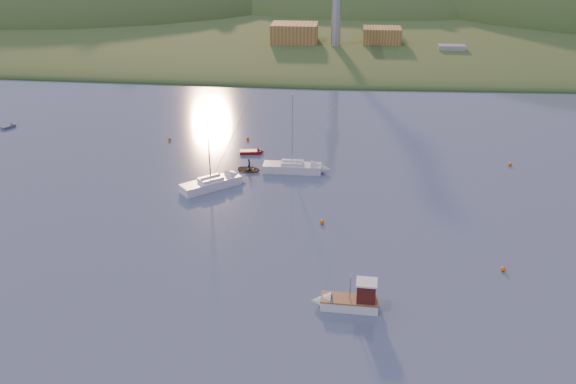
# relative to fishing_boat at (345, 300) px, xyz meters

# --- Properties ---
(shore_slope) EXTENTS (640.00, 150.00, 7.00)m
(shore_slope) POSITION_rel_fishing_boat_xyz_m (-5.23, 149.31, -0.86)
(shore_slope) COLOR #385221
(shore_slope) RESTS_ON ground
(hill_left) EXTENTS (170.00, 140.00, 44.00)m
(hill_left) POSITION_rel_fishing_boat_xyz_m (-95.23, 184.31, -0.86)
(hill_left) COLOR #385221
(hill_left) RESTS_ON ground
(hill_center) EXTENTS (140.00, 120.00, 36.00)m
(hill_center) POSITION_rel_fishing_boat_xyz_m (4.77, 194.31, -0.86)
(hill_center) COLOR #385221
(hill_center) RESTS_ON ground
(hillside_trees) EXTENTS (280.00, 50.00, 32.00)m
(hillside_trees) POSITION_rel_fishing_boat_xyz_m (-5.23, 169.31, -0.86)
(hillside_trees) COLOR #1A4B1C
(hillside_trees) RESTS_ON ground
(wharf) EXTENTS (42.00, 16.00, 2.40)m
(wharf) POSITION_rel_fishing_boat_xyz_m (-0.23, 106.31, 0.34)
(wharf) COLOR slate
(wharf) RESTS_ON ground
(shed_west) EXTENTS (11.00, 8.00, 4.80)m
(shed_west) POSITION_rel_fishing_boat_xyz_m (-13.23, 107.31, 3.94)
(shed_west) COLOR #925F30
(shed_west) RESTS_ON wharf
(shed_east) EXTENTS (9.00, 7.00, 4.00)m
(shed_east) POSITION_rel_fishing_boat_xyz_m (7.77, 108.31, 3.54)
(shed_east) COLOR #925F30
(shed_east) RESTS_ON wharf
(fishing_boat) EXTENTS (6.18, 2.24, 3.88)m
(fishing_boat) POSITION_rel_fishing_boat_xyz_m (0.00, 0.00, 0.00)
(fishing_boat) COLOR white
(fishing_boat) RESTS_ON ground
(sailboat_near) EXTENTS (7.56, 6.98, 11.00)m
(sailboat_near) POSITION_rel_fishing_boat_xyz_m (-17.40, 25.29, -0.14)
(sailboat_near) COLOR white
(sailboat_near) RESTS_ON ground
(sailboat_far) EXTENTS (7.91, 2.46, 10.94)m
(sailboat_far) POSITION_rel_fishing_boat_xyz_m (-7.45, 31.77, -0.14)
(sailboat_far) COLOR silver
(sailboat_far) RESTS_ON ground
(canoe) EXTENTS (3.32, 2.52, 0.65)m
(canoe) POSITION_rel_fishing_boat_xyz_m (-13.28, 31.33, -0.53)
(canoe) COLOR #89684B
(canoe) RESTS_ON ground
(paddler) EXTENTS (0.43, 0.60, 1.56)m
(paddler) POSITION_rel_fishing_boat_xyz_m (-13.28, 31.33, -0.08)
(paddler) COLOR black
(paddler) RESTS_ON ground
(red_tender) EXTENTS (3.67, 1.66, 1.20)m
(red_tender) POSITION_rel_fishing_boat_xyz_m (-13.44, 38.18, -0.61)
(red_tender) COLOR #5B0D11
(red_tender) RESTS_ON ground
(grey_dinghy) EXTENTS (2.15, 2.78, 0.99)m
(grey_dinghy) POSITION_rel_fishing_boat_xyz_m (-54.92, 46.68, -0.65)
(grey_dinghy) COLOR slate
(grey_dinghy) RESTS_ON ground
(work_vessel) EXTENTS (14.41, 5.24, 3.70)m
(work_vessel) POSITION_rel_fishing_boat_xyz_m (23.58, 102.31, 0.46)
(work_vessel) COLOR slate
(work_vessel) RESTS_ON ground
(buoy_0) EXTENTS (0.50, 0.50, 0.50)m
(buoy_0) POSITION_rel_fishing_boat_xyz_m (15.62, 7.72, -0.61)
(buoy_0) COLOR orange
(buoy_0) RESTS_ON ground
(buoy_1) EXTENTS (0.50, 0.50, 0.50)m
(buoy_1) POSITION_rel_fishing_boat_xyz_m (-2.76, 16.47, -0.61)
(buoy_1) COLOR orange
(buoy_1) RESTS_ON ground
(buoy_2) EXTENTS (0.50, 0.50, 0.50)m
(buoy_2) POSITION_rel_fishing_boat_xyz_m (-27.35, 42.54, -0.61)
(buoy_2) COLOR orange
(buoy_2) RESTS_ON ground
(buoy_3) EXTENTS (0.50, 0.50, 0.50)m
(buoy_3) POSITION_rel_fishing_boat_xyz_m (-15.36, 43.83, -0.61)
(buoy_3) COLOR orange
(buoy_3) RESTS_ON ground
(buoy_4) EXTENTS (0.50, 0.50, 0.50)m
(buoy_4) POSITION_rel_fishing_boat_xyz_m (22.66, 36.56, -0.61)
(buoy_4) COLOR orange
(buoy_4) RESTS_ON ground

